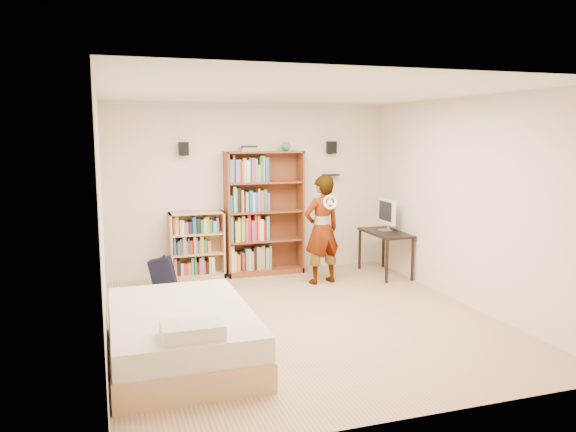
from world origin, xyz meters
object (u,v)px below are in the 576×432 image
(low_bookshelf, at_px, (197,245))
(computer_desk, at_px, (385,253))
(daybed, at_px, (181,327))
(person, at_px, (322,230))
(tall_bookshelf, at_px, (264,213))

(low_bookshelf, bearing_deg, computer_desk, -13.60)
(daybed, height_order, person, person)
(daybed, xyz_separation_m, person, (2.38, 2.20, 0.50))
(computer_desk, bearing_deg, person, -172.48)
(tall_bookshelf, relative_size, person, 1.20)
(tall_bookshelf, xyz_separation_m, low_bookshelf, (-1.07, 0.02, -0.46))
(daybed, bearing_deg, person, 42.78)
(computer_desk, bearing_deg, daybed, -146.24)
(tall_bookshelf, xyz_separation_m, computer_desk, (1.80, -0.67, -0.63))
(low_bookshelf, xyz_separation_m, daybed, (-0.65, -3.05, -0.21))
(daybed, bearing_deg, tall_bookshelf, 60.31)
(person, bearing_deg, computer_desk, 175.87)
(computer_desk, xyz_separation_m, person, (-1.14, -0.15, 0.47))
(computer_desk, height_order, person, person)
(daybed, bearing_deg, low_bookshelf, 77.94)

